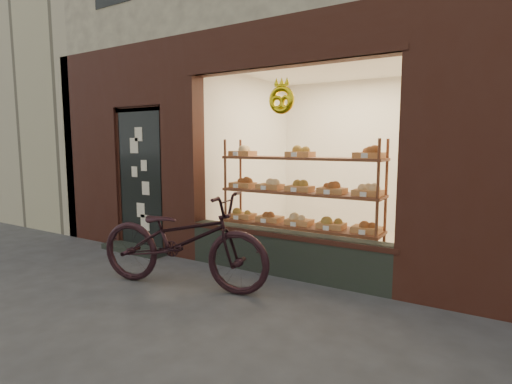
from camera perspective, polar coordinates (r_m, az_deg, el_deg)
The scene contains 4 objects.
ground at distance 3.85m, azimuth -18.20°, elevation -18.61°, with size 90.00×90.00×0.00m, color #353535.
neighbor_left at distance 14.79m, azimuth -27.13°, elevation 17.31°, with size 12.00×7.00×9.00m, color #B6AD94.
display_shelf at distance 5.32m, azimuth 6.23°, elevation -1.76°, with size 2.20×0.45×1.70m.
bicycle at distance 4.65m, azimuth -10.49°, elevation -6.73°, with size 0.73×2.10×1.10m, color black.
Camera 1 is at (2.70, -2.21, 1.64)m, focal length 28.00 mm.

